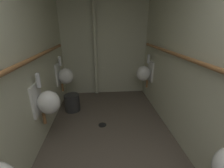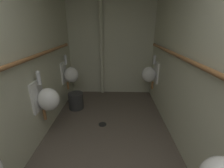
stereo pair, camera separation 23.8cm
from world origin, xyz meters
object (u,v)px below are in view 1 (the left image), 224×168
urinal_left_far (65,76)px  standpipe_back_wall (95,44)px  urinal_left_mid (47,102)px  floor_drain (102,125)px  waste_bin (72,103)px  urinal_right_mid (144,73)px

urinal_left_far → standpipe_back_wall: size_ratio=0.31×
urinal_left_mid → floor_drain: 1.05m
standpipe_back_wall → urinal_left_far: bearing=-141.1°
urinal_left_mid → waste_bin: (0.15, 0.90, -0.49)m
urinal_left_mid → urinal_right_mid: bearing=35.9°
urinal_left_mid → waste_bin: urinal_left_mid is taller
standpipe_back_wall → floor_drain: 1.84m
floor_drain → waste_bin: size_ratio=0.41×
urinal_left_mid → urinal_left_far: size_ratio=1.00×
urinal_left_far → urinal_right_mid: bearing=2.2°
urinal_right_mid → urinal_left_mid: bearing=-144.1°
standpipe_back_wall → waste_bin: (-0.49, -0.78, -1.08)m
urinal_right_mid → standpipe_back_wall: (-1.08, 0.45, 0.59)m
urinal_left_mid → floor_drain: (0.74, 0.33, -0.66)m
urinal_left_mid → standpipe_back_wall: size_ratio=0.31×
urinal_left_far → waste_bin: bearing=-61.8°
urinal_right_mid → floor_drain: bearing=-136.9°
urinal_left_mid → urinal_left_far: bearing=90.0°
urinal_left_mid → urinal_right_mid: (1.71, 1.24, 0.00)m
floor_drain → urinal_left_far: bearing=131.6°
urinal_left_mid → urinal_right_mid: same height
urinal_left_mid → urinal_left_far: (0.00, 1.17, 0.00)m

